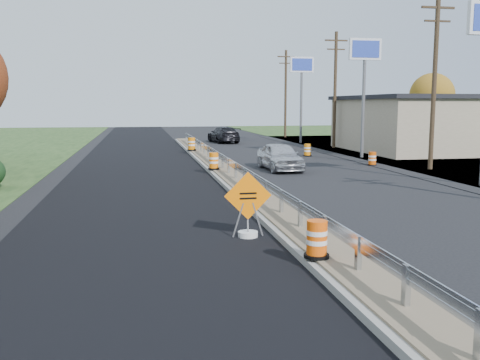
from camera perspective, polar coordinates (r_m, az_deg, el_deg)
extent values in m
plane|color=black|center=(18.81, 2.84, -2.93)|extent=(140.00, 140.00, 0.00)
cube|color=black|center=(28.18, -10.75, 0.63)|extent=(7.20, 120.00, 0.01)
cube|color=gray|center=(26.54, -1.21, 0.50)|extent=(1.60, 55.00, 0.18)
cube|color=brown|center=(26.53, -1.21, 0.74)|extent=(1.25, 55.00, 0.05)
cube|color=silver|center=(9.54, 17.31, -10.65)|extent=(0.10, 0.15, 0.70)
cube|color=silver|center=(11.26, 12.51, -7.59)|extent=(0.10, 0.15, 0.70)
cube|color=silver|center=(13.06, 9.05, -5.33)|extent=(0.10, 0.15, 0.70)
cube|color=silver|center=(14.91, 6.46, -3.60)|extent=(0.10, 0.15, 0.70)
cube|color=silver|center=(16.80, 4.45, -2.26)|extent=(0.10, 0.15, 0.70)
cube|color=silver|center=(18.71, 2.85, -1.18)|extent=(0.10, 0.15, 0.70)
cube|color=silver|center=(20.64, 1.55, -0.31)|extent=(0.10, 0.15, 0.70)
cube|color=silver|center=(22.57, 0.47, 0.42)|extent=(0.10, 0.15, 0.70)
cube|color=silver|center=(24.52, -0.44, 1.03)|extent=(0.10, 0.15, 0.70)
cube|color=silver|center=(26.48, -1.21, 1.55)|extent=(0.10, 0.15, 0.70)
cube|color=silver|center=(28.44, -1.88, 2.00)|extent=(0.10, 0.15, 0.70)
cube|color=silver|center=(30.41, -2.46, 2.39)|extent=(0.10, 0.15, 0.70)
cube|color=silver|center=(32.38, -2.97, 2.73)|extent=(0.10, 0.15, 0.70)
cube|color=silver|center=(34.36, -3.42, 3.03)|extent=(0.10, 0.15, 0.70)
cube|color=silver|center=(36.33, -3.83, 3.30)|extent=(0.10, 0.15, 0.70)
cube|color=silver|center=(38.31, -4.19, 3.54)|extent=(0.10, 0.15, 0.70)
cube|color=silver|center=(40.30, -4.51, 3.76)|extent=(0.10, 0.15, 0.70)
cube|color=silver|center=(42.28, -4.81, 3.96)|extent=(0.10, 0.15, 0.70)
cube|color=silver|center=(44.26, -5.08, 4.14)|extent=(0.10, 0.15, 0.70)
cube|color=silver|center=(46.25, -5.33, 4.30)|extent=(0.10, 0.15, 0.70)
cube|color=silver|center=(48.24, -5.55, 4.45)|extent=(0.10, 0.15, 0.70)
cube|color=silver|center=(50.23, -5.76, 4.59)|extent=(0.10, 0.15, 0.70)
cube|color=silver|center=(27.44, -1.56, 2.20)|extent=(0.04, 46.00, 0.34)
cube|color=silver|center=(27.45, -1.56, 2.03)|extent=(0.06, 46.00, 0.03)
cube|color=silver|center=(27.43, -1.56, 2.36)|extent=(0.06, 46.00, 0.03)
cube|color=tan|center=(45.66, 23.11, 5.43)|extent=(18.00, 12.00, 4.00)
cube|color=black|center=(45.64, 23.26, 8.09)|extent=(18.50, 12.50, 0.30)
cube|color=black|center=(41.39, 12.68, 5.12)|extent=(0.08, 7.20, 2.20)
cylinder|color=slate|center=(37.05, 13.01, 7.57)|extent=(0.22, 0.22, 6.80)
cube|color=white|center=(37.23, 13.20, 13.43)|extent=(2.20, 0.25, 1.40)
cube|color=#263FB2|center=(37.23, 13.20, 13.43)|extent=(1.90, 0.30, 1.10)
cylinder|color=slate|center=(50.19, 6.54, 7.80)|extent=(0.22, 0.22, 6.80)
cube|color=white|center=(50.32, 6.61, 12.13)|extent=(2.20, 0.25, 1.40)
cube|color=#263FB2|center=(50.32, 6.61, 12.13)|extent=(1.90, 0.30, 1.10)
cylinder|color=#473523|center=(31.28, 20.01, 9.63)|extent=(0.26, 0.26, 9.40)
cube|color=#473523|center=(31.68, 20.37, 16.87)|extent=(1.90, 0.12, 0.12)
cube|color=#473523|center=(31.57, 20.31, 15.62)|extent=(1.50, 0.10, 0.10)
cylinder|color=#473523|center=(44.85, 10.10, 9.36)|extent=(0.26, 0.26, 9.40)
cube|color=#473523|center=(45.13, 10.23, 14.45)|extent=(1.90, 0.12, 0.12)
cube|color=#473523|center=(45.06, 10.21, 13.56)|extent=(1.50, 0.10, 0.10)
cylinder|color=#473523|center=(59.12, 4.88, 9.11)|extent=(0.26, 0.26, 9.40)
cube|color=#473523|center=(59.33, 4.93, 12.98)|extent=(1.90, 0.12, 0.12)
cube|color=#473523|center=(59.28, 4.92, 12.30)|extent=(1.50, 0.10, 0.10)
cylinder|color=#473523|center=(60.20, 19.65, 5.65)|extent=(0.36, 0.36, 3.08)
sphere|color=#A17422|center=(60.17, 19.79, 8.51)|extent=(4.62, 4.62, 4.62)
cylinder|color=white|center=(14.61, 0.85, -5.82)|extent=(0.54, 0.54, 0.16)
cube|color=slate|center=(14.47, -0.21, -4.30)|extent=(0.32, 0.04, 0.94)
cube|color=slate|center=(14.57, 1.90, -4.21)|extent=(0.32, 0.04, 0.94)
cube|color=slate|center=(14.56, 0.81, -4.22)|extent=(0.04, 0.24, 0.96)
cube|color=orange|center=(14.39, 0.85, -1.69)|extent=(1.30, 0.03, 1.30)
cube|color=black|center=(14.36, 0.87, -1.44)|extent=(0.47, 0.01, 0.05)
cube|color=black|center=(14.38, 0.87, -1.97)|extent=(0.47, 0.01, 0.05)
cylinder|color=black|center=(12.04, 8.16, -7.99)|extent=(0.57, 0.57, 0.08)
cylinder|color=#F8560A|center=(11.94, 8.20, -6.17)|extent=(0.45, 0.45, 0.79)
cylinder|color=white|center=(11.91, 8.21, -5.55)|extent=(0.47, 0.47, 0.10)
cylinder|color=white|center=(11.96, 8.19, -6.52)|extent=(0.47, 0.47, 0.10)
cylinder|color=black|center=(27.83, -2.81, 1.21)|extent=(0.59, 0.59, 0.08)
cylinder|color=orange|center=(27.79, -2.82, 2.07)|extent=(0.48, 0.48, 0.83)
cylinder|color=white|center=(27.77, -2.82, 2.35)|extent=(0.49, 0.49, 0.11)
cylinder|color=white|center=(27.79, -2.82, 1.90)|extent=(0.49, 0.49, 0.11)
cylinder|color=black|center=(39.42, -5.17, 3.21)|extent=(0.65, 0.65, 0.09)
cylinder|color=orange|center=(39.39, -5.18, 3.87)|extent=(0.52, 0.52, 0.91)
cylinder|color=white|center=(39.38, -5.18, 4.09)|extent=(0.53, 0.53, 0.12)
cylinder|color=white|center=(39.39, -5.18, 3.74)|extent=(0.53, 0.53, 0.12)
cylinder|color=black|center=(32.59, 13.91, 1.58)|extent=(0.55, 0.55, 0.07)
cylinder|color=#E05009|center=(32.55, 13.93, 2.25)|extent=(0.44, 0.44, 0.77)
cylinder|color=white|center=(32.54, 13.94, 2.48)|extent=(0.45, 0.45, 0.10)
cylinder|color=white|center=(32.56, 13.93, 2.12)|extent=(0.45, 0.45, 0.10)
cylinder|color=black|center=(37.64, 7.20, 2.59)|extent=(0.59, 0.59, 0.08)
cylinder|color=orange|center=(37.60, 7.21, 3.22)|extent=(0.47, 0.47, 0.82)
cylinder|color=white|center=(37.59, 7.21, 3.43)|extent=(0.48, 0.48, 0.11)
cylinder|color=white|center=(37.61, 7.21, 3.10)|extent=(0.48, 0.48, 0.11)
imported|color=silver|center=(29.49, 4.27, 2.53)|extent=(1.95, 4.49, 1.51)
imported|color=black|center=(50.85, -1.77, 4.86)|extent=(2.73, 5.40, 1.50)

